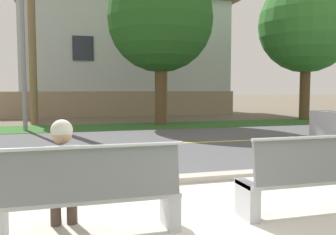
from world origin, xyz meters
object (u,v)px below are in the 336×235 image
object	(u,v)px
streetlamp	(22,10)
shade_tree_left	(311,17)
seated_person_grey	(63,173)
shade_tree_far_left	(164,11)
bench_left	(90,195)
bench_right	(315,178)

from	to	relation	value
streetlamp	shade_tree_left	size ratio (longest dim) A/B	1.01
seated_person_grey	shade_tree_far_left	xyz separation A→B (m)	(4.18, 11.33, 4.16)
shade_tree_left	bench_left	bearing A→B (deg)	-133.82
shade_tree_far_left	seated_person_grey	bearing A→B (deg)	-110.23
bench_left	bench_right	world-z (taller)	same
bench_left	seated_person_grey	world-z (taller)	seated_person_grey
seated_person_grey	shade_tree_far_left	distance (m)	12.77
bench_left	seated_person_grey	distance (m)	0.38
bench_right	streetlamp	xyz separation A→B (m)	(-4.40, 10.84, 3.97)
bench_right	shade_tree_left	bearing A→B (deg)	53.88
bench_right	shade_tree_left	world-z (taller)	shade_tree_left
shade_tree_far_left	shade_tree_left	bearing A→B (deg)	3.54
bench_right	shade_tree_far_left	size ratio (longest dim) A/B	0.26
bench_left	seated_person_grey	size ratio (longest dim) A/B	1.54
shade_tree_far_left	bench_left	bearing A→B (deg)	-108.78
bench_right	streetlamp	bearing A→B (deg)	112.09
shade_tree_far_left	shade_tree_left	distance (m)	7.59
bench_left	shade_tree_far_left	size ratio (longest dim) A/B	0.26
bench_left	streetlamp	bearing A→B (deg)	98.65
seated_person_grey	shade_tree_left	bearing A→B (deg)	45.12
bench_left	streetlamp	distance (m)	11.66
bench_left	shade_tree_left	distance (m)	17.21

